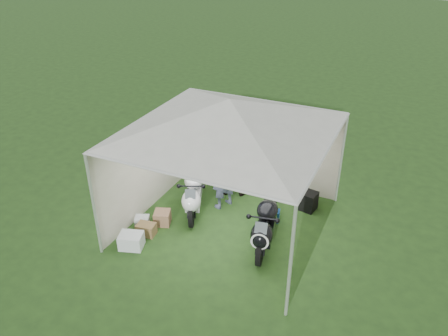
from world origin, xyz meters
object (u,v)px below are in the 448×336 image
Objects in this scene: motorcycle_white at (193,192)px; equipment_box at (306,200)px; crate_2 at (142,221)px; crate_0 at (131,241)px; person_dark_jacket at (229,156)px; person_blue_jacket at (223,172)px; paddock_stand at (271,215)px; crate_3 at (146,229)px; canopy_tent at (230,118)px; crate_1 at (162,218)px; motorcycle_black at (266,224)px.

motorcycle_white reaches higher than equipment_box.
crate_2 is (-0.79, -0.99, -0.42)m from motorcycle_white.
crate_0 is 1.57× the size of crate_2.
motorcycle_white is 1.34m from crate_2.
person_dark_jacket reaches higher than person_blue_jacket.
crate_3 is at bearing -144.47° from paddock_stand.
paddock_stand is (0.83, 0.51, -2.44)m from canopy_tent.
crate_3 is (-0.11, -0.49, -0.03)m from crate_1.
paddock_stand is 0.18× the size of person_dark_jacket.
paddock_stand is 0.80× the size of equipment_box.
crate_1 is (-0.79, -1.93, -0.84)m from person_dark_jacket.
person_blue_jacket is (0.15, -0.68, -0.07)m from person_dark_jacket.
motorcycle_black is 5.66× the size of crate_1.
canopy_tent is 2.83× the size of motorcycle_black.
crate_2 is 0.78× the size of crate_3.
crate_1 is at bearing -154.65° from canopy_tent.
person_dark_jacket reaches higher than motorcycle_white.
crate_2 is (-2.58, -1.41, -0.02)m from paddock_stand.
paddock_stand is (1.79, 0.42, -0.40)m from motorcycle_white.
person_dark_jacket is (0.38, 1.19, 0.46)m from motorcycle_white.
crate_1 is at bearing 33.68° from crate_2.
person_dark_jacket reaches higher than motorcycle_black.
person_dark_jacket is 5.66× the size of crate_1.
person_dark_jacket is (-1.41, 0.77, 0.86)m from paddock_stand.
person_blue_jacket reaches higher than motorcycle_black.
equipment_box is at bearing 4.05° from motorcycle_white.
motorcycle_white reaches higher than crate_2.
person_dark_jacket reaches higher than paddock_stand.
motorcycle_black is at bearing 16.88° from crate_3.
paddock_stand is at bearing -9.97° from motorcycle_white.
motorcycle_black is at bearing -104.05° from equipment_box.
canopy_tent is 1.80m from person_blue_jacket.
canopy_tent is at bearing -137.29° from equipment_box.
person_dark_jacket is (-0.58, 1.28, -1.58)m from canopy_tent.
crate_3 is at bearing 52.77° from person_dark_jacket.
motorcycle_white is at bearing 155.68° from motorcycle_black.
motorcycle_black reaches higher than crate_0.
motorcycle_white is at bearing 72.06° from crate_0.
paddock_stand is 0.76× the size of crate_0.
equipment_box is at bearing 40.21° from crate_3.
crate_3 reaches higher than crate_2.
motorcycle_black is at bearing -79.45° from paddock_stand.
crate_0 reaches higher than crate_3.
crate_3 is (-0.52, -1.23, -0.40)m from motorcycle_white.
motorcycle_black is (1.96, -0.48, 0.02)m from motorcycle_white.
person_blue_jacket is at bearing 134.93° from motorcycle_black.
motorcycle_black is 2.83m from crate_2.
motorcycle_white is 1.40m from crate_3.
canopy_tent is at bearing 47.13° from crate_0.
person_blue_jacket is at bearing 52.75° from crate_1.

